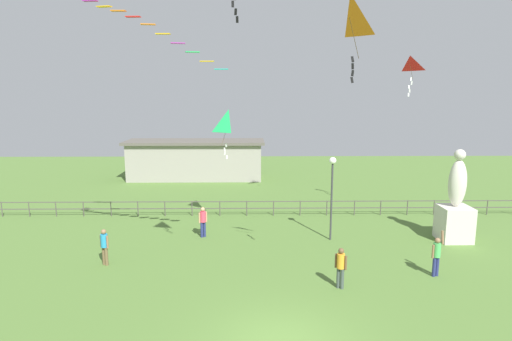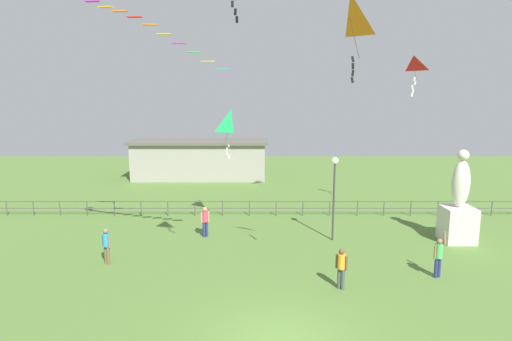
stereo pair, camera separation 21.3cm
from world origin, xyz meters
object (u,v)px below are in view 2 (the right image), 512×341
Objects in this scene: statue_monument at (457,211)px; person_1 at (204,220)px; lamppost at (333,180)px; person_3 at (437,254)px; kite_0 at (349,20)px; person_2 at (340,266)px; kite_3 at (230,123)px; kite_2 at (412,65)px; person_0 at (105,244)px.

statue_monument is 2.93× the size of person_1.
person_3 is at bearing -52.45° from lamppost.
kite_0 reaches higher than lamppost.
person_2 is at bearing -165.68° from person_3.
kite_3 is (-11.75, 2.68, 4.30)m from statue_monument.
statue_monument is at bearing -12.84° from kite_3.
kite_0 is at bearing -118.99° from kite_2.
person_3 is at bearing -38.55° from kite_3.
statue_monument is 8.42m from kite_2.
kite_3 is (5.27, 5.71, 4.95)m from person_0.
person_0 reaches higher than person_2.
kite_0 reaches higher than person_1.
person_2 is 4.36m from person_3.
person_1 is (-13.07, 0.71, -0.66)m from statue_monument.
person_2 is 10.65m from kite_3.
person_0 is 1.01× the size of person_1.
person_1 is at bearing -123.88° from kite_3.
kite_2 is (15.49, 6.53, 8.15)m from person_0.
kite_3 is at bearing 141.45° from person_3.
person_3 is (4.22, 1.08, 0.04)m from person_2.
person_2 is at bearing -142.03° from statue_monument.
person_3 is 10.30m from kite_0.
person_1 is 13.11m from kite_0.
kite_2 is at bearing 13.59° from person_1.
kite_2 reaches higher than lamppost.
kite_2 is (5.88, 10.62, -0.70)m from kite_0.
person_1 is 0.83× the size of person_3.
person_1 is (-6.69, 0.53, -2.24)m from lamppost.
person_0 is at bearing -169.91° from statue_monument.
kite_2 reaches higher than person_0.
lamppost is at bearing 81.85° from kite_0.
person_0 is 0.63× the size of kite_3.
statue_monument is at bearing 57.37° from person_3.
person_1 is at bearing 134.06° from person_2.
lamppost is 9.91m from kite_0.
lamppost is 1.95× the size of kite_2.
kite_2 is at bearing 34.47° from lamppost.
kite_0 is at bearing -136.20° from statue_monument.
kite_0 is (5.65, -7.83, 8.87)m from person_1.
person_0 is 18.68m from kite_2.
person_0 is 0.84× the size of person_3.
lamppost reaches higher than person_2.
statue_monument is 13.15m from kite_0.
person_1 is 0.62× the size of kite_0.
person_1 is at bearing 43.42° from person_0.
person_0 is 5.44m from person_1.
person_0 is (-17.02, -3.03, -0.65)m from statue_monument.
person_3 is at bearing -26.66° from person_1.
lamppost is 11.34m from person_0.
statue_monument reaches higher than person_2.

